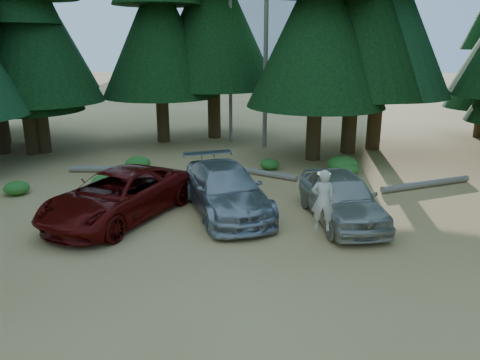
% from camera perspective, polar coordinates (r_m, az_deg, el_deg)
% --- Properties ---
extents(ground, '(160.00, 160.00, 0.00)m').
position_cam_1_polar(ground, '(12.77, -0.73, -10.20)').
color(ground, '#A27944').
rests_on(ground, ground).
extents(forest_belt_north, '(36.00, 7.00, 22.00)m').
position_cam_1_polar(forest_belt_north, '(27.01, 1.28, 4.29)').
color(forest_belt_north, black).
rests_on(forest_belt_north, ground).
extents(snag_front, '(0.24, 0.24, 12.00)m').
position_cam_1_polar(snag_front, '(25.88, 3.19, 17.12)').
color(snag_front, gray).
rests_on(snag_front, ground).
extents(snag_back, '(0.20, 0.20, 10.00)m').
position_cam_1_polar(snag_back, '(27.45, -1.18, 15.02)').
color(snag_back, gray).
rests_on(snag_back, ground).
extents(mountain_peak, '(48.00, 50.00, 28.00)m').
position_cam_1_polar(mountain_peak, '(99.91, 1.06, 20.59)').
color(mountain_peak, '#989DA1').
rests_on(mountain_peak, ground).
extents(red_pickup, '(4.71, 6.41, 1.62)m').
position_cam_1_polar(red_pickup, '(16.11, -14.69, -1.84)').
color(red_pickup, '#580907').
rests_on(red_pickup, ground).
extents(silver_minivan_center, '(4.09, 6.07, 1.63)m').
position_cam_1_polar(silver_minivan_center, '(16.23, -1.80, -1.13)').
color(silver_minivan_center, '#989B9F').
rests_on(silver_minivan_center, ground).
extents(silver_minivan_right, '(2.81, 5.10, 1.64)m').
position_cam_1_polar(silver_minivan_right, '(15.78, 12.28, -2.02)').
color(silver_minivan_right, '#A9A596').
rests_on(silver_minivan_right, ground).
extents(frisbee_player, '(0.70, 0.51, 1.78)m').
position_cam_1_polar(frisbee_player, '(13.34, 10.07, -2.41)').
color(frisbee_player, beige).
rests_on(frisbee_player, ground).
extents(log_left, '(4.01, 0.37, 0.29)m').
position_cam_1_polar(log_left, '(22.07, -15.20, 1.27)').
color(log_left, gray).
rests_on(log_left, ground).
extents(log_mid, '(2.89, 1.78, 0.26)m').
position_cam_1_polar(log_mid, '(20.72, 3.00, 0.82)').
color(log_mid, gray).
rests_on(log_mid, ground).
extents(log_right, '(4.11, 2.10, 0.28)m').
position_cam_1_polar(log_right, '(20.58, 21.74, -0.45)').
color(log_right, gray).
rests_on(log_right, ground).
extents(shrub_far_left, '(0.94, 0.94, 0.52)m').
position_cam_1_polar(shrub_far_left, '(19.88, -16.33, -0.13)').
color(shrub_far_left, '#2B661E').
rests_on(shrub_far_left, ground).
extents(shrub_left, '(1.16, 1.16, 0.64)m').
position_cam_1_polar(shrub_left, '(22.13, -12.34, 1.99)').
color(shrub_left, '#2B661E').
rests_on(shrub_left, ground).
extents(shrub_center_left, '(1.02, 1.02, 0.56)m').
position_cam_1_polar(shrub_center_left, '(19.22, -4.89, -0.01)').
color(shrub_center_left, '#2B661E').
rests_on(shrub_center_left, ground).
extents(shrub_center_right, '(0.90, 0.90, 0.50)m').
position_cam_1_polar(shrub_center_right, '(21.80, 3.63, 1.94)').
color(shrub_center_right, '#2B661E').
rests_on(shrub_center_right, ground).
extents(shrub_right, '(1.01, 1.01, 0.55)m').
position_cam_1_polar(shrub_right, '(21.25, 12.93, 1.23)').
color(shrub_right, '#2B661E').
rests_on(shrub_right, ground).
extents(shrub_far_right, '(1.41, 1.41, 0.78)m').
position_cam_1_polar(shrub_far_right, '(21.67, 12.39, 1.86)').
color(shrub_far_right, '#2B661E').
rests_on(shrub_far_right, ground).
extents(shrub_edge_west, '(0.96, 0.96, 0.53)m').
position_cam_1_polar(shrub_edge_west, '(20.17, -25.59, -0.88)').
color(shrub_edge_west, '#2B661E').
rests_on(shrub_edge_west, ground).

